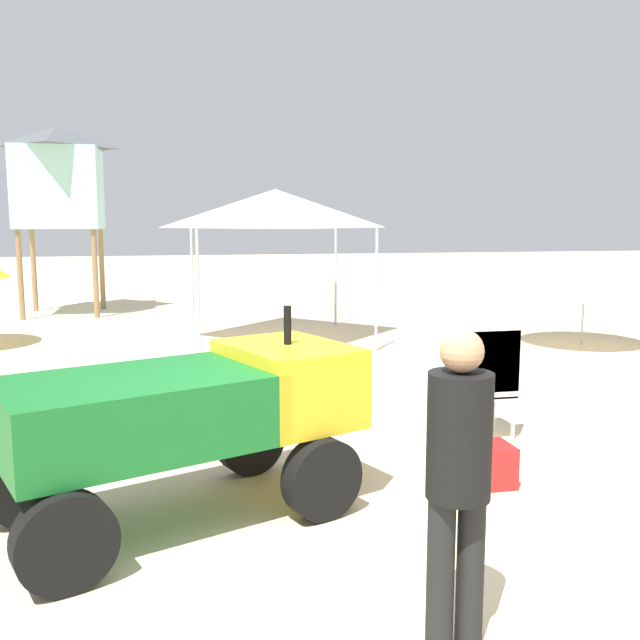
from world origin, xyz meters
TOP-DOWN VIEW (x-y plane):
  - ground at (0.00, 0.00)m, footprint 80.00×80.00m
  - utility_cart at (-0.71, 0.57)m, footprint 2.81×2.08m
  - stacked_plastic_chairs at (2.20, 1.80)m, footprint 0.48×0.48m
  - lifeguard_near_right at (0.53, -1.29)m, footprint 0.32×0.32m
  - popup_canopy at (1.03, 8.03)m, footprint 2.94×2.94m
  - lifeguard_tower at (-3.25, 12.51)m, footprint 1.98×1.98m
  - beach_umbrella_left at (6.14, 6.36)m, footprint 2.19×2.19m
  - cooler_box at (1.62, 0.69)m, footprint 0.46×0.35m

SIDE VIEW (x-z plane):
  - ground at x=0.00m, z-range 0.00..0.00m
  - cooler_box at x=1.62m, z-range 0.00..0.34m
  - stacked_plastic_chairs at x=2.20m, z-range 0.10..1.30m
  - utility_cart at x=-0.71m, z-range 0.03..1.53m
  - lifeguard_near_right at x=0.53m, z-range 0.12..1.76m
  - beach_umbrella_left at x=6.14m, z-range 0.43..2.05m
  - popup_canopy at x=1.03m, z-range 1.01..3.71m
  - lifeguard_tower at x=-3.25m, z-range 0.99..5.21m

